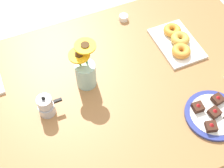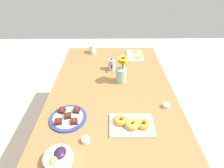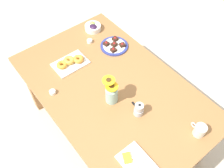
{
  "view_description": "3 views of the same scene",
  "coord_description": "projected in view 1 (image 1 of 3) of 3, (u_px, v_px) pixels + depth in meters",
  "views": [
    {
      "loc": [
        -0.31,
        -0.72,
        1.91
      ],
      "look_at": [
        0.0,
        0.0,
        0.78
      ],
      "focal_mm": 50.0,
      "sensor_mm": 36.0,
      "label": 1
    },
    {
      "loc": [
        1.16,
        -0.01,
        1.61
      ],
      "look_at": [
        0.0,
        0.0,
        0.78
      ],
      "focal_mm": 28.0,
      "sensor_mm": 36.0,
      "label": 2
    },
    {
      "loc": [
        -0.91,
        0.73,
        2.28
      ],
      "look_at": [
        0.0,
        0.0,
        0.78
      ],
      "focal_mm": 40.0,
      "sensor_mm": 36.0,
      "label": 3
    }
  ],
  "objects": [
    {
      "name": "ground_plane",
      "position": [
        112.0,
        153.0,
        2.02
      ],
      "size": [
        6.0,
        6.0,
        0.0
      ],
      "primitive_type": "plane",
      "color": "beige"
    },
    {
      "name": "dining_table",
      "position": [
        112.0,
        99.0,
        1.48
      ],
      "size": [
        1.6,
        1.0,
        0.74
      ],
      "color": "#9E6B3D",
      "rests_on": "ground_plane"
    },
    {
      "name": "croissant_platter",
      "position": [
        177.0,
        42.0,
        1.55
      ],
      "size": [
        0.19,
        0.28,
        0.05
      ],
      "color": "white",
      "rests_on": "dining_table"
    },
    {
      "name": "jam_cup_berry",
      "position": [
        124.0,
        17.0,
        1.66
      ],
      "size": [
        0.05,
        0.05,
        0.03
      ],
      "color": "white",
      "rests_on": "dining_table"
    },
    {
      "name": "dessert_plate",
      "position": [
        213.0,
        114.0,
        1.32
      ],
      "size": [
        0.24,
        0.24,
        0.05
      ],
      "color": "navy",
      "rests_on": "dining_table"
    },
    {
      "name": "flower_vase",
      "position": [
        85.0,
        72.0,
        1.36
      ],
      "size": [
        0.12,
        0.1,
        0.24
      ],
      "color": "#99C1B7",
      "rests_on": "dining_table"
    },
    {
      "name": "moka_pot",
      "position": [
        46.0,
        107.0,
        1.3
      ],
      "size": [
        0.11,
        0.07,
        0.12
      ],
      "color": "#B7B7BC",
      "rests_on": "dining_table"
    }
  ]
}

